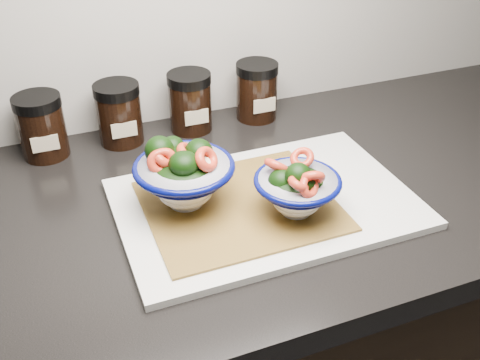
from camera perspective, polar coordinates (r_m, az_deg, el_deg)
name	(u,v)px	position (r m, az deg, el deg)	size (l,w,h in m)	color
countertop	(214,209)	(0.90, -2.61, -2.98)	(3.50, 0.60, 0.04)	black
cutting_board	(265,203)	(0.87, 2.58, -2.38)	(0.45, 0.30, 0.01)	silver
bamboo_mat	(240,205)	(0.85, 0.00, -2.60)	(0.28, 0.24, 0.00)	olive
bowl_left	(184,174)	(0.83, -5.75, 0.57)	(0.15, 0.15, 0.11)	white
bowl_right	(297,189)	(0.81, 5.80, -0.91)	(0.13, 0.13, 0.10)	white
spice_jar_a	(42,126)	(1.03, -19.51, 5.15)	(0.08, 0.08, 0.11)	black
spice_jar_b	(119,114)	(1.04, -12.19, 6.61)	(0.08, 0.08, 0.11)	black
spice_jar_c	(190,102)	(1.07, -5.09, 7.91)	(0.08, 0.08, 0.11)	black
spice_jar_d	(257,91)	(1.11, 1.71, 9.04)	(0.08, 0.08, 0.11)	black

